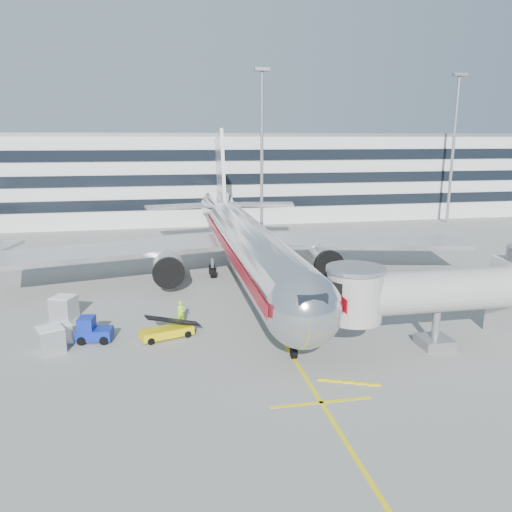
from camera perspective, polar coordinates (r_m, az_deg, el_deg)
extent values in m
plane|color=gray|center=(42.07, 1.45, -7.11)|extent=(180.00, 180.00, 0.00)
cube|color=yellow|center=(51.39, -0.94, -3.30)|extent=(0.25, 70.00, 0.01)
cube|color=yellow|center=(29.79, 7.46, -16.26)|extent=(6.00, 0.25, 0.01)
cylinder|color=silver|center=(48.43, -0.55, 0.81)|extent=(5.00, 36.00, 5.00)
sphere|color=silver|center=(31.54, 5.41, -6.12)|extent=(5.00, 5.00, 5.00)
cone|color=silver|center=(70.73, -3.93, 5.22)|extent=(5.00, 10.00, 5.00)
cube|color=black|center=(29.82, 6.26, -5.01)|extent=(1.80, 1.20, 0.90)
cube|color=#B7B7BC|center=(57.41, 11.31, 1.70)|extent=(24.95, 12.07, 0.50)
cube|color=#B7B7BC|center=(53.41, -15.50, 0.61)|extent=(24.95, 12.07, 0.50)
cylinder|color=#99999E|center=(52.74, 7.64, -0.51)|extent=(3.00, 4.20, 3.00)
cylinder|color=#99999E|center=(50.09, -10.00, -1.33)|extent=(3.00, 4.20, 3.00)
cylinder|color=black|center=(50.91, 8.35, -1.03)|extent=(3.10, 0.50, 3.10)
cylinder|color=black|center=(48.15, -9.95, -1.92)|extent=(3.10, 0.50, 3.10)
cube|color=#B7B7BC|center=(70.75, -4.04, 8.80)|extent=(0.45, 9.39, 13.72)
cube|color=#B7B7BC|center=(72.49, 0.30, 5.92)|extent=(10.41, 4.94, 0.35)
cube|color=#B7B7BC|center=(71.19, -8.46, 5.64)|extent=(10.41, 4.94, 0.35)
cylinder|color=gray|center=(34.53, 4.34, -10.22)|extent=(0.24, 0.24, 1.80)
cylinder|color=black|center=(34.71, 4.33, -10.90)|extent=(0.35, 0.90, 0.90)
cylinder|color=gray|center=(55.51, 1.59, -0.98)|extent=(0.30, 0.30, 2.00)
cylinder|color=gray|center=(54.52, -4.99, -1.29)|extent=(0.30, 0.30, 2.00)
cube|color=#B50C1A|center=(48.87, 2.36, 1.27)|extent=(0.06, 38.00, 0.90)
cube|color=#B50C1A|center=(47.99, -3.51, 1.03)|extent=(0.06, 38.00, 0.90)
cylinder|color=#A8A8A3|center=(37.44, 20.17, -3.76)|extent=(13.00, 3.00, 3.00)
cylinder|color=#A8A8A3|center=(34.67, 11.17, -4.52)|extent=(3.80, 3.80, 3.40)
cylinder|color=gray|center=(34.15, 11.32, -1.48)|extent=(4.00, 4.00, 0.30)
cube|color=black|center=(34.21, 9.15, -4.67)|extent=(1.40, 2.60, 2.60)
cylinder|color=gray|center=(38.25, 19.86, -7.49)|extent=(0.56, 0.56, 3.20)
cube|color=gray|center=(38.69, 19.72, -9.23)|extent=(2.20, 2.20, 0.70)
cylinder|color=black|center=(38.26, 18.54, -9.39)|extent=(0.35, 0.70, 0.70)
cylinder|color=black|center=(39.14, 20.87, -9.06)|extent=(0.35, 0.70, 0.70)
cube|color=silver|center=(97.16, -5.95, 8.95)|extent=(150.00, 24.00, 15.00)
cube|color=black|center=(85.51, -5.17, 6.04)|extent=(150.00, 0.30, 1.80)
cube|color=black|center=(85.11, -5.22, 8.71)|extent=(150.00, 0.30, 1.80)
cube|color=black|center=(84.89, -5.28, 11.40)|extent=(150.00, 0.30, 1.80)
cube|color=gray|center=(96.90, -6.07, 13.56)|extent=(150.00, 24.00, 0.60)
cylinder|color=gray|center=(82.23, 0.67, 11.75)|extent=(0.50, 0.50, 25.00)
cube|color=gray|center=(82.88, 0.69, 20.56)|extent=(2.40, 1.20, 0.50)
cylinder|color=gray|center=(95.08, 21.58, 11.05)|extent=(0.50, 0.50, 25.00)
cube|color=gray|center=(95.65, 22.25, 18.65)|extent=(2.40, 1.20, 0.50)
cube|color=#D6BB09|center=(38.47, -10.18, -8.54)|extent=(4.16, 2.55, 0.62)
cube|color=black|center=(38.18, -10.23, -7.42)|extent=(4.21, 2.19, 1.36)
cylinder|color=black|center=(38.72, -12.48, -8.85)|extent=(0.58, 0.40, 0.53)
cylinder|color=black|center=(37.61, -11.93, -9.50)|extent=(0.58, 0.40, 0.53)
cylinder|color=black|center=(39.53, -8.49, -8.21)|extent=(0.58, 0.40, 0.53)
cylinder|color=black|center=(38.44, -7.83, -8.82)|extent=(0.58, 0.40, 0.53)
cube|color=#0D2192|center=(39.13, -17.94, -8.46)|extent=(2.70, 1.78, 0.81)
cube|color=#0D2192|center=(39.00, -18.80, -7.33)|extent=(1.26, 1.49, 0.99)
cube|color=black|center=(38.89, -18.83, -6.90)|extent=(1.14, 1.30, 0.09)
cylinder|color=black|center=(40.05, -18.80, -8.44)|extent=(0.66, 0.36, 0.63)
cylinder|color=black|center=(38.85, -19.33, -9.16)|extent=(0.66, 0.36, 0.63)
cylinder|color=black|center=(39.64, -16.52, -8.50)|extent=(0.66, 0.36, 0.63)
cylinder|color=black|center=(38.42, -16.99, -9.23)|extent=(0.66, 0.36, 0.63)
cube|color=#B0B3B7|center=(38.31, -22.42, -8.86)|extent=(2.21, 2.21, 1.73)
cube|color=white|center=(38.00, -22.53, -7.62)|extent=(2.21, 2.21, 0.06)
cube|color=#B0B3B7|center=(44.77, -21.10, -5.52)|extent=(2.29, 2.29, 1.82)
cube|color=white|center=(44.50, -21.19, -4.38)|extent=(2.29, 2.29, 0.07)
cube|color=#B0B3B7|center=(39.58, -21.42, -8.28)|extent=(1.84, 1.84, 1.44)
cube|color=white|center=(39.33, -21.51, -7.28)|extent=(1.84, 1.84, 0.05)
imported|color=#A2FF1A|center=(40.93, -8.56, -6.41)|extent=(0.82, 0.67, 1.94)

